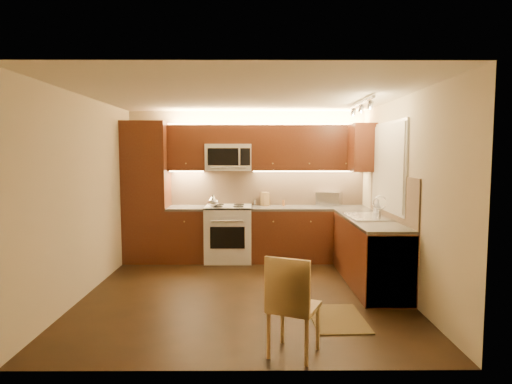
{
  "coord_description": "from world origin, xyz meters",
  "views": [
    {
      "loc": [
        0.12,
        -5.4,
        1.78
      ],
      "look_at": [
        0.15,
        0.55,
        1.25
      ],
      "focal_mm": 30.22,
      "sensor_mm": 36.0,
      "label": 1
    }
  ],
  "objects_px": {
    "sink": "(367,212)",
    "knife_block": "(265,199)",
    "toaster_oven": "(329,199)",
    "dining_chair": "(294,304)",
    "stove": "(229,233)",
    "kettle": "(213,201)",
    "soap_bottle": "(378,207)",
    "microwave": "(229,157)"
  },
  "relations": [
    {
      "from": "toaster_oven",
      "to": "soap_bottle",
      "type": "bearing_deg",
      "value": -38.54
    },
    {
      "from": "kettle",
      "to": "dining_chair",
      "type": "xyz_separation_m",
      "value": [
        1.01,
        -3.21,
        -0.57
      ]
    },
    {
      "from": "microwave",
      "to": "sink",
      "type": "xyz_separation_m",
      "value": [
        2.0,
        -1.26,
        -0.74
      ]
    },
    {
      "from": "sink",
      "to": "knife_block",
      "type": "distance_m",
      "value": 1.92
    },
    {
      "from": "sink",
      "to": "kettle",
      "type": "relative_size",
      "value": 4.13
    },
    {
      "from": "kettle",
      "to": "soap_bottle",
      "type": "relative_size",
      "value": 0.99
    },
    {
      "from": "sink",
      "to": "knife_block",
      "type": "bearing_deg",
      "value": 136.61
    },
    {
      "from": "stove",
      "to": "knife_block",
      "type": "distance_m",
      "value": 0.84
    },
    {
      "from": "stove",
      "to": "microwave",
      "type": "relative_size",
      "value": 1.21
    },
    {
      "from": "toaster_oven",
      "to": "soap_bottle",
      "type": "distance_m",
      "value": 1.14
    },
    {
      "from": "stove",
      "to": "sink",
      "type": "xyz_separation_m",
      "value": [
        2.0,
        -1.12,
        0.52
      ]
    },
    {
      "from": "toaster_oven",
      "to": "microwave",
      "type": "bearing_deg",
      "value": -154.36
    },
    {
      "from": "microwave",
      "to": "soap_bottle",
      "type": "relative_size",
      "value": 3.59
    },
    {
      "from": "stove",
      "to": "kettle",
      "type": "xyz_separation_m",
      "value": [
        -0.24,
        -0.17,
        0.56
      ]
    },
    {
      "from": "toaster_oven",
      "to": "dining_chair",
      "type": "xyz_separation_m",
      "value": [
        -0.93,
        -3.57,
        -0.56
      ]
    },
    {
      "from": "sink",
      "to": "knife_block",
      "type": "xyz_separation_m",
      "value": [
        -1.39,
        1.32,
        0.04
      ]
    },
    {
      "from": "toaster_oven",
      "to": "knife_block",
      "type": "xyz_separation_m",
      "value": [
        -1.1,
        -0.01,
        -0.0
      ]
    },
    {
      "from": "stove",
      "to": "toaster_oven",
      "type": "bearing_deg",
      "value": 6.69
    },
    {
      "from": "sink",
      "to": "kettle",
      "type": "distance_m",
      "value": 2.43
    },
    {
      "from": "kettle",
      "to": "knife_block",
      "type": "distance_m",
      "value": 0.92
    },
    {
      "from": "stove",
      "to": "dining_chair",
      "type": "bearing_deg",
      "value": -77.09
    },
    {
      "from": "dining_chair",
      "to": "sink",
      "type": "bearing_deg",
      "value": 85.65
    },
    {
      "from": "stove",
      "to": "knife_block",
      "type": "relative_size",
      "value": 4.03
    },
    {
      "from": "sink",
      "to": "knife_block",
      "type": "height_order",
      "value": "knife_block"
    },
    {
      "from": "toaster_oven",
      "to": "dining_chair",
      "type": "distance_m",
      "value": 3.74
    },
    {
      "from": "stove",
      "to": "knife_block",
      "type": "bearing_deg",
      "value": 17.39
    },
    {
      "from": "sink",
      "to": "toaster_oven",
      "type": "bearing_deg",
      "value": 102.59
    },
    {
      "from": "stove",
      "to": "sink",
      "type": "bearing_deg",
      "value": -29.36
    },
    {
      "from": "dining_chair",
      "to": "kettle",
      "type": "bearing_deg",
      "value": 131.74
    },
    {
      "from": "kettle",
      "to": "knife_block",
      "type": "bearing_deg",
      "value": 28.61
    },
    {
      "from": "sink",
      "to": "soap_bottle",
      "type": "relative_size",
      "value": 4.07
    },
    {
      "from": "microwave",
      "to": "toaster_oven",
      "type": "xyz_separation_m",
      "value": [
        1.7,
        0.06,
        -0.7
      ]
    },
    {
      "from": "toaster_oven",
      "to": "dining_chair",
      "type": "bearing_deg",
      "value": -81.12
    },
    {
      "from": "microwave",
      "to": "soap_bottle",
      "type": "bearing_deg",
      "value": -22.83
    },
    {
      "from": "toaster_oven",
      "to": "stove",
      "type": "bearing_deg",
      "value": -149.85
    },
    {
      "from": "microwave",
      "to": "toaster_oven",
      "type": "height_order",
      "value": "microwave"
    },
    {
      "from": "knife_block",
      "to": "dining_chair",
      "type": "distance_m",
      "value": 3.61
    },
    {
      "from": "dining_chair",
      "to": "knife_block",
      "type": "bearing_deg",
      "value": 116.9
    },
    {
      "from": "microwave",
      "to": "kettle",
      "type": "xyz_separation_m",
      "value": [
        -0.24,
        -0.3,
        -0.7
      ]
    },
    {
      "from": "microwave",
      "to": "dining_chair",
      "type": "relative_size",
      "value": 0.84
    },
    {
      "from": "kettle",
      "to": "stove",
      "type": "bearing_deg",
      "value": 40.93
    },
    {
      "from": "knife_block",
      "to": "microwave",
      "type": "bearing_deg",
      "value": 167.8
    }
  ]
}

